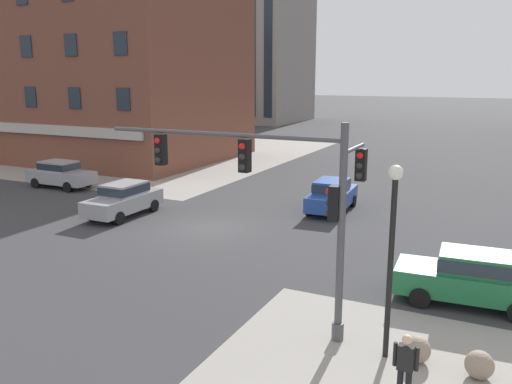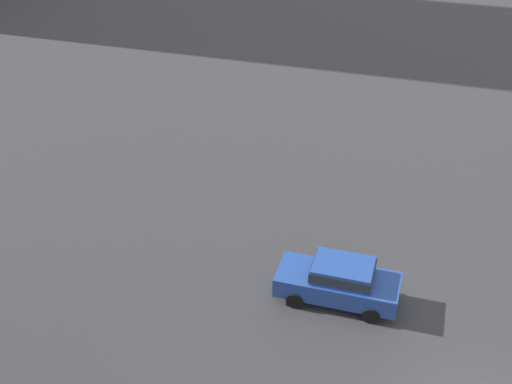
# 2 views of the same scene
# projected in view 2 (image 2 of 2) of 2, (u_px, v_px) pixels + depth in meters

# --- Properties ---
(car_main_northbound_far) EXTENTS (2.09, 4.50, 1.68)m
(car_main_northbound_far) POSITION_uv_depth(u_px,v_px,m) (339.00, 280.00, 24.16)
(car_main_northbound_far) COLOR #23479E
(car_main_northbound_far) RESTS_ON ground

